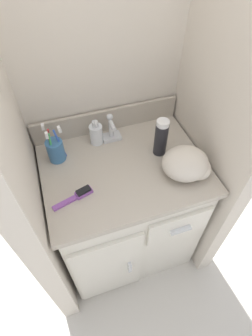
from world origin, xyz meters
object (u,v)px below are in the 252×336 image
object	(u,v)px
shaving_cream_can	(161,138)
soap_dispenser	(96,134)
toothbrush_cup	(56,150)
hairbrush	(78,195)
hand_towel	(188,164)

from	to	relation	value
shaving_cream_can	soap_dispenser	bearing A→B (deg)	148.24
toothbrush_cup	hairbrush	world-z (taller)	toothbrush_cup
hairbrush	toothbrush_cup	bearing A→B (deg)	84.67
toothbrush_cup	soap_dispenser	xyz separation A→B (m)	(0.20, 0.05, -0.00)
soap_dispenser	hairbrush	world-z (taller)	soap_dispenser
soap_dispenser	hairbrush	size ratio (longest dim) A/B	0.76
hairbrush	hand_towel	bearing A→B (deg)	-18.83
soap_dispenser	hairbrush	xyz separation A→B (m)	(-0.15, -0.29, -0.04)
hand_towel	soap_dispenser	bearing A→B (deg)	135.62
toothbrush_cup	hand_towel	bearing A→B (deg)	-27.02
shaving_cream_can	hand_towel	xyz separation A→B (m)	(0.06, -0.15, -0.04)
shaving_cream_can	hand_towel	size ratio (longest dim) A/B	0.90
shaving_cream_can	toothbrush_cup	bearing A→B (deg)	166.26
soap_dispenser	hairbrush	bearing A→B (deg)	-118.00
soap_dispenser	hand_towel	xyz separation A→B (m)	(0.32, -0.31, 0.00)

